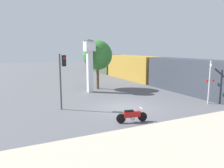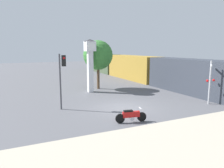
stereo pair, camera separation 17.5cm
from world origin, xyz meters
name	(u,v)px [view 1 (the left image)]	position (x,y,z in m)	size (l,w,h in m)	color
ground_plane	(124,108)	(0.00, 0.00, 0.00)	(120.00, 120.00, 0.00)	#56565B
sidewalk_strip	(196,143)	(0.00, -7.09, 0.05)	(36.00, 6.00, 0.10)	#B2A893
motorcycle	(132,116)	(-1.16, -3.09, 0.42)	(1.95, 0.57, 0.87)	black
clock_tower	(90,58)	(-0.18, 6.90, 3.53)	(1.20, 1.20, 5.39)	white
freight_train	(132,67)	(8.95, 13.58, 1.70)	(2.80, 34.30, 3.40)	#333842
traffic_light	(62,71)	(-4.23, 1.62, 2.82)	(0.50, 0.35, 4.09)	#47474C
railroad_crossing_signal	(210,80)	(6.85, -1.89, 1.92)	(0.90, 0.82, 3.50)	#B7B7BC
street_tree	(97,55)	(1.23, 8.26, 3.73)	(3.23, 3.23, 5.36)	brown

